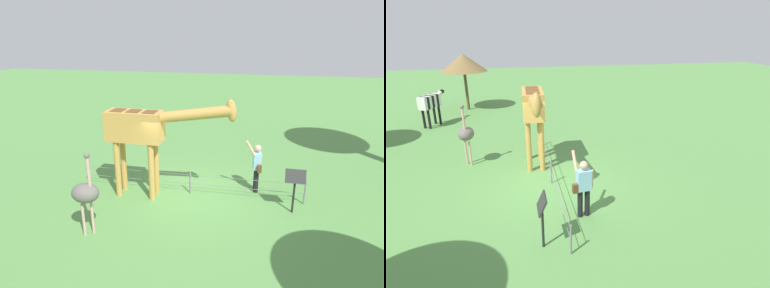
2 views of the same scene
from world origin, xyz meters
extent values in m
plane|color=#568E47|center=(0.00, 0.00, 0.00)|extent=(60.00, 60.00, 0.00)
cylinder|color=#C69347|center=(-1.06, -0.07, 0.91)|extent=(0.18, 0.18, 1.81)
cylinder|color=#C69347|center=(-1.07, -0.51, 0.91)|extent=(0.18, 0.18, 1.81)
cylinder|color=#C69347|center=(-2.16, -0.04, 0.91)|extent=(0.18, 0.18, 1.81)
cylinder|color=#C69347|center=(-2.17, -0.48, 0.91)|extent=(0.18, 0.18, 1.81)
cube|color=#C69347|center=(-1.61, -0.27, 2.26)|extent=(1.72, 0.74, 0.90)
cube|color=brown|center=(-1.11, -0.29, 2.72)|extent=(0.37, 0.45, 0.02)
cube|color=brown|center=(-1.61, -0.27, 2.72)|extent=(0.37, 0.45, 0.02)
cube|color=brown|center=(-2.11, -0.26, 2.72)|extent=(0.37, 0.45, 0.02)
cylinder|color=#C69347|center=(0.12, -0.32, 2.71)|extent=(2.34, 0.38, 0.67)
ellipsoid|color=#C69347|center=(1.26, -0.35, 2.88)|extent=(0.38, 0.27, 0.68)
cylinder|color=brown|center=(1.26, -0.29, 3.06)|extent=(0.05, 0.05, 0.14)
cylinder|color=brown|center=(1.26, -0.41, 3.06)|extent=(0.05, 0.05, 0.14)
cylinder|color=black|center=(2.06, 0.62, 0.39)|extent=(0.14, 0.14, 0.78)
cylinder|color=black|center=(2.03, 0.82, 0.39)|extent=(0.14, 0.14, 0.78)
cube|color=#8CBFE0|center=(2.05, 0.72, 1.06)|extent=(0.29, 0.39, 0.55)
sphere|color=#D8AD8C|center=(2.05, 0.72, 1.47)|extent=(0.22, 0.22, 0.22)
cylinder|color=#D8AD8C|center=(1.83, 0.52, 1.52)|extent=(0.36, 0.13, 0.51)
cylinder|color=#D8AD8C|center=(2.01, 0.94, 1.05)|extent=(0.08, 0.08, 0.50)
cube|color=brown|center=(2.13, 0.51, 0.88)|extent=(0.15, 0.22, 0.24)
cylinder|color=#CC9E93|center=(-1.99, -2.56, 0.45)|extent=(0.07, 0.07, 0.90)
cylinder|color=#CC9E93|center=(-2.15, -2.72, 0.45)|extent=(0.07, 0.07, 0.90)
ellipsoid|color=#66605B|center=(-2.07, -2.64, 1.18)|extent=(0.70, 0.56, 0.49)
cylinder|color=#CC9E93|center=(-1.92, -2.64, 1.73)|extent=(0.08, 0.08, 0.80)
sphere|color=#66605B|center=(-1.92, -2.64, 2.18)|extent=(0.14, 0.14, 0.14)
cylinder|color=black|center=(3.12, -0.46, 0.47)|extent=(0.06, 0.06, 0.95)
cube|color=#2D2D2D|center=(3.12, -0.46, 1.13)|extent=(0.56, 0.21, 0.38)
cylinder|color=slate|center=(-3.50, 0.11, 0.38)|extent=(0.05, 0.05, 0.75)
cylinder|color=slate|center=(0.00, 0.11, 0.38)|extent=(0.05, 0.05, 0.75)
cylinder|color=slate|center=(3.50, 0.11, 0.38)|extent=(0.05, 0.05, 0.75)
cube|color=slate|center=(0.00, 0.11, 0.64)|extent=(7.00, 0.01, 0.01)
cube|color=slate|center=(0.00, 0.11, 0.34)|extent=(7.00, 0.01, 0.01)
camera|label=1|loc=(2.01, -9.43, 5.04)|focal=31.58mm
camera|label=2|loc=(9.34, -0.91, 4.82)|focal=30.36mm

